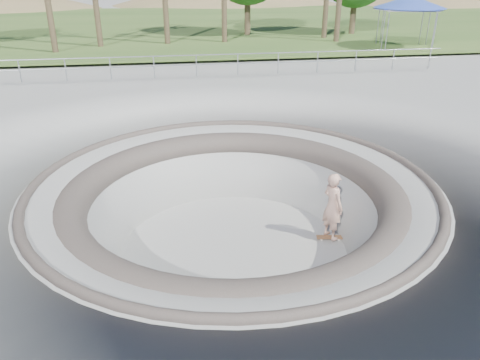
{
  "coord_description": "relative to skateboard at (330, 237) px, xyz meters",
  "views": [
    {
      "loc": [
        -1.52,
        -10.59,
        5.01
      ],
      "look_at": [
        0.24,
        0.4,
        -0.1
      ],
      "focal_mm": 35.0,
      "sensor_mm": 36.0,
      "label": 1
    }
  ],
  "objects": [
    {
      "name": "skater",
      "position": [
        0.0,
        -0.0,
        0.97
      ],
      "size": [
        0.67,
        0.81,
        1.91
      ],
      "primitive_type": "imported",
      "rotation": [
        0.0,
        0.0,
        1.93
      ],
      "color": "tan",
      "rests_on": "skateboard"
    },
    {
      "name": "ground",
      "position": [
        -2.7,
        0.01,
        1.84
      ],
      "size": [
        180.0,
        180.0,
        0.0
      ],
      "primitive_type": "plane",
      "color": "gray",
      "rests_on": "ground"
    },
    {
      "name": "canopy_white",
      "position": [
        10.88,
        18.01,
        4.75
      ],
      "size": [
        5.8,
        5.8,
        3.0
      ],
      "color": "#989CA0",
      "rests_on": "ground"
    },
    {
      "name": "canopy_blue",
      "position": [
        10.97,
        18.01,
        4.84
      ],
      "size": [
        5.65,
        5.65,
        3.1
      ],
      "color": "#989CA0",
      "rests_on": "ground"
    },
    {
      "name": "safety_railing",
      "position": [
        -2.7,
        12.01,
        2.53
      ],
      "size": [
        25.0,
        0.06,
        1.03
      ],
      "color": "#989CA0",
      "rests_on": "ground"
    },
    {
      "name": "grass_strip",
      "position": [
        -2.7,
        34.01,
        2.06
      ],
      "size": [
        180.0,
        36.0,
        0.12
      ],
      "color": "#375522",
      "rests_on": "ground"
    },
    {
      "name": "skateboard",
      "position": [
        0.0,
        0.0,
        0.0
      ],
      "size": [
        0.75,
        0.31,
        0.08
      ],
      "color": "brown",
      "rests_on": "ground"
    },
    {
      "name": "distant_hills",
      "position": [
        1.08,
        57.18,
        -5.18
      ],
      "size": [
        103.2,
        45.0,
        28.6
      ],
      "color": "olive",
      "rests_on": "ground"
    },
    {
      "name": "skate_bowl",
      "position": [
        -2.7,
        0.01,
        0.01
      ],
      "size": [
        14.0,
        14.0,
        4.1
      ],
      "color": "gray",
      "rests_on": "ground"
    }
  ]
}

